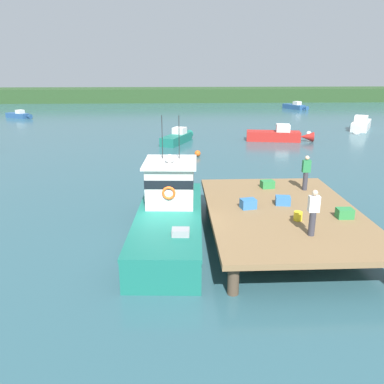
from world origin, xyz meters
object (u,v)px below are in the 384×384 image
object	(u,v)px
moored_boat_far_right	(295,106)
deckhand_further_back	(306,172)
crate_stack_mid_dock	(345,213)
mooring_buoy_outer	(309,134)
main_fishing_boat	(170,212)
moored_boat_off_the_point	(278,135)
crate_single_far	(248,204)
crate_single_by_cleat	(283,201)
moored_boat_near_channel	(19,115)
bait_bucket	(298,216)
moored_boat_outer_mooring	(178,138)
mooring_buoy_spare_mooring	(198,153)
deckhand_by_the_boat	(313,212)
crate_stack_near_edge	(267,184)
moored_boat_far_left	(361,125)

from	to	relation	value
moored_boat_far_right	deckhand_further_back	bearing A→B (deg)	-106.11
crate_stack_mid_dock	mooring_buoy_outer	world-z (taller)	crate_stack_mid_dock
main_fishing_boat	moored_boat_off_the_point	world-z (taller)	main_fishing_boat
crate_single_far	crate_stack_mid_dock	bearing A→B (deg)	-19.20
crate_single_by_cleat	moored_boat_near_channel	size ratio (longest dim) A/B	0.15
moored_boat_near_channel	main_fishing_boat	bearing A→B (deg)	-62.30
bait_bucket	moored_boat_near_channel	distance (m)	46.95
moored_boat_outer_mooring	mooring_buoy_outer	xyz separation A→B (m)	(12.88, 2.73, -0.20)
crate_single_far	bait_bucket	world-z (taller)	crate_single_far
mooring_buoy_spare_mooring	mooring_buoy_outer	world-z (taller)	mooring_buoy_outer
crate_stack_mid_dock	moored_boat_off_the_point	bearing A→B (deg)	82.00
crate_single_far	deckhand_by_the_boat	bearing A→B (deg)	-58.51
main_fishing_boat	mooring_buoy_spare_mooring	distance (m)	14.75
crate_single_far	moored_boat_far_right	distance (m)	49.84
deckhand_further_back	moored_boat_off_the_point	bearing A→B (deg)	79.27
crate_stack_near_edge	moored_boat_near_channel	distance (m)	43.41
mooring_buoy_spare_mooring	mooring_buoy_outer	distance (m)	14.20
bait_bucket	mooring_buoy_outer	world-z (taller)	bait_bucket
crate_stack_near_edge	bait_bucket	bearing A→B (deg)	-86.89
main_fishing_boat	crate_single_by_cleat	world-z (taller)	main_fishing_boat
bait_bucket	moored_boat_near_channel	xyz separation A→B (m)	(-24.88, 39.80, -1.01)
moored_boat_far_left	crate_single_by_cleat	bearing A→B (deg)	-120.49
main_fishing_boat	bait_bucket	size ratio (longest dim) A/B	29.09
crate_stack_near_edge	crate_stack_mid_dock	bearing A→B (deg)	-62.22
main_fishing_boat	crate_stack_near_edge	size ratio (longest dim) A/B	16.48
moored_boat_far_left	mooring_buoy_spare_mooring	size ratio (longest dim) A/B	12.86
crate_single_by_cleat	deckhand_by_the_boat	xyz separation A→B (m)	(0.16, -3.10, 0.68)
crate_stack_near_edge	mooring_buoy_outer	world-z (taller)	crate_stack_near_edge
main_fishing_boat	crate_stack_near_edge	bearing A→B (deg)	28.88
moored_boat_far_left	moored_boat_far_right	size ratio (longest dim) A/B	1.29
deckhand_by_the_boat	mooring_buoy_outer	size ratio (longest dim) A/B	3.26
moored_boat_off_the_point	moored_boat_outer_mooring	bearing A→B (deg)	-177.42
crate_single_by_cleat	bait_bucket	bearing A→B (deg)	-86.37
deckhand_by_the_boat	moored_boat_outer_mooring	bearing A→B (deg)	100.50
crate_single_far	moored_boat_outer_mooring	distance (m)	20.65
crate_single_by_cleat	moored_boat_far_left	xyz separation A→B (m)	(15.53, 26.37, -0.84)
crate_single_far	crate_stack_near_edge	size ratio (longest dim) A/B	1.00
moored_boat_far_left	mooring_buoy_spare_mooring	distance (m)	21.80
bait_bucket	crate_single_by_cleat	bearing A→B (deg)	93.63
crate_single_by_cleat	bait_bucket	xyz separation A→B (m)	(0.11, -1.73, -0.01)
main_fishing_boat	moored_boat_near_channel	size ratio (longest dim) A/B	2.47
main_fishing_boat	deckhand_further_back	size ratio (longest dim) A/B	6.07
moored_boat_off_the_point	mooring_buoy_spare_mooring	bearing A→B (deg)	-141.88
crate_stack_near_edge	bait_bucket	world-z (taller)	crate_stack_near_edge
crate_stack_mid_dock	crate_single_by_cleat	bearing A→B (deg)	141.21
bait_bucket	moored_boat_outer_mooring	world-z (taller)	bait_bucket
crate_stack_near_edge	moored_boat_far_right	distance (m)	46.81
crate_single_far	moored_boat_far_right	size ratio (longest dim) A/B	0.13
crate_stack_mid_dock	moored_boat_near_channel	distance (m)	47.82
moored_boat_near_channel	mooring_buoy_spare_mooring	distance (m)	32.34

